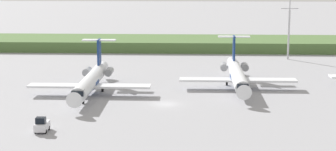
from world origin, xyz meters
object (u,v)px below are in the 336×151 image
object	(u,v)px
regional_jet_second	(91,80)
regional_jet_third	(237,75)
antenna_mast	(289,27)
baggage_tug	(42,125)

from	to	relation	value
regional_jet_second	regional_jet_third	distance (m)	28.81
antenna_mast	regional_jet_third	bearing A→B (deg)	-114.22
regional_jet_second	antenna_mast	bearing A→B (deg)	43.63
antenna_mast	baggage_tug	world-z (taller)	antenna_mast
regional_jet_third	antenna_mast	size ratio (longest dim) A/B	1.56
regional_jet_third	antenna_mast	xyz separation A→B (m)	(15.65, 34.80, 5.78)
regional_jet_second	regional_jet_third	bearing A→B (deg)	13.67
regional_jet_third	regional_jet_second	bearing A→B (deg)	-166.33
regional_jet_second	antenna_mast	xyz separation A→B (m)	(43.64, 41.60, 5.78)
regional_jet_third	antenna_mast	world-z (taller)	antenna_mast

